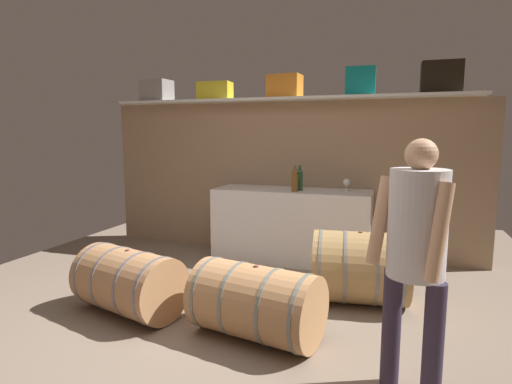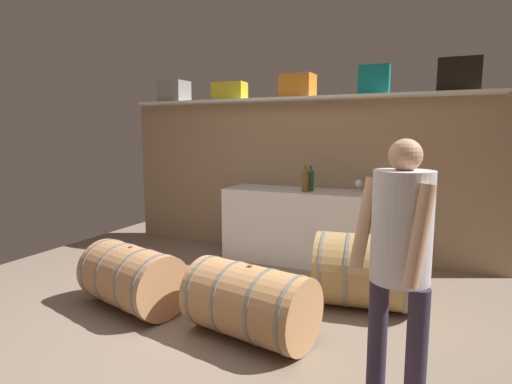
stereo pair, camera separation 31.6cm
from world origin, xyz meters
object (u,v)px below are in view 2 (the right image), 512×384
object	(u,v)px
wine_bottle_green	(311,179)
wine_glass	(359,184)
toolcase_yellow	(229,91)
wine_barrel_far	(363,270)
wine_barrel_near	(132,278)
toolcase_grey	(174,92)
wine_barrel_flank	(250,302)
toolcase_black	(459,75)
wine_bottle_amber	(305,180)
winemaker_pouring	(400,247)
toolcase_orange	(298,86)
work_cabinet	(303,226)
toolcase_teal	(374,80)

from	to	relation	value
wine_bottle_green	wine_glass	world-z (taller)	wine_bottle_green
toolcase_yellow	wine_barrel_far	world-z (taller)	toolcase_yellow
wine_glass	wine_barrel_near	world-z (taller)	wine_glass
toolcase_grey	wine_barrel_near	xyz separation A→B (m)	(0.99, -2.14, -1.83)
wine_bottle_green	wine_barrel_flank	bearing A→B (deg)	-86.70
toolcase_grey	toolcase_yellow	world-z (taller)	toolcase_grey
wine_barrel_far	wine_glass	bearing A→B (deg)	95.48
wine_barrel_far	wine_barrel_flank	size ratio (longest dim) A/B	0.88
toolcase_yellow	toolcase_black	size ratio (longest dim) A/B	1.02
toolcase_yellow	wine_barrel_flank	xyz separation A→B (m)	(1.30, -2.21, -1.80)
wine_bottle_amber	toolcase_grey	bearing A→B (deg)	169.27
wine_bottle_green	wine_glass	size ratio (longest dim) A/B	2.05
wine_bottle_green	wine_barrel_near	xyz separation A→B (m)	(-1.06, -1.88, -0.73)
wine_bottle_amber	winemaker_pouring	world-z (taller)	winemaker_pouring
toolcase_yellow	toolcase_grey	bearing A→B (deg)	177.10
wine_bottle_green	wine_barrel_flank	size ratio (longest dim) A/B	0.29
toolcase_orange	wine_bottle_amber	distance (m)	1.18
work_cabinet	wine_barrel_far	bearing A→B (deg)	-49.87
wine_glass	toolcase_teal	bearing A→B (deg)	56.51
toolcase_teal	wine_barrel_flank	world-z (taller)	toolcase_teal
toolcase_orange	wine_barrel_flank	distance (m)	2.89
wine_barrel_near	winemaker_pouring	bearing A→B (deg)	4.22
wine_barrel_near	wine_barrel_far	world-z (taller)	wine_barrel_far
toolcase_teal	wine_bottle_green	bearing A→B (deg)	-159.08
toolcase_teal	toolcase_black	bearing A→B (deg)	-1.87
wine_barrel_near	wine_bottle_amber	bearing A→B (deg)	75.39
wine_glass	wine_barrel_far	size ratio (longest dim) A/B	0.16
toolcase_teal	toolcase_black	size ratio (longest dim) A/B	0.80
toolcase_black	wine_glass	size ratio (longest dim) A/B	2.87
toolcase_yellow	wine_barrel_flank	size ratio (longest dim) A/B	0.41
toolcase_yellow	toolcase_black	xyz separation A→B (m)	(2.68, 0.00, 0.06)
toolcase_yellow	work_cabinet	distance (m)	1.99
toolcase_teal	winemaker_pouring	distance (m)	2.91
toolcase_orange	wine_glass	xyz separation A→B (m)	(0.79, -0.16, -1.14)
toolcase_yellow	wine_glass	size ratio (longest dim) A/B	2.92
toolcase_black	wine_glass	bearing A→B (deg)	-171.69
toolcase_grey	winemaker_pouring	distance (m)	4.31
toolcase_orange	wine_barrel_far	world-z (taller)	toolcase_orange
toolcase_grey	wine_bottle_green	distance (m)	2.34
toolcase_orange	wine_bottle_green	world-z (taller)	toolcase_orange
toolcase_orange	wine_barrel_near	size ratio (longest dim) A/B	0.38
work_cabinet	wine_bottle_amber	distance (m)	0.60
wine_bottle_amber	wine_glass	bearing A→B (deg)	21.79
wine_bottle_amber	toolcase_teal	bearing A→B (deg)	29.86
toolcase_yellow	toolcase_black	distance (m)	2.68
wine_bottle_green	wine_barrel_far	world-z (taller)	wine_bottle_green
wine_barrel_near	winemaker_pouring	size ratio (longest dim) A/B	0.68
work_cabinet	wine_barrel_flank	bearing A→B (deg)	-83.94
work_cabinet	wine_bottle_amber	size ratio (longest dim) A/B	6.13
wine_barrel_flank	work_cabinet	bearing A→B (deg)	107.40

